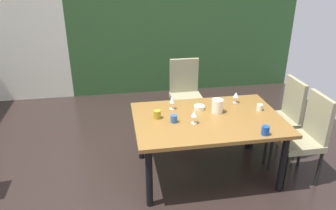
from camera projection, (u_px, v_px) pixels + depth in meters
The scene contains 16 objects.
ground_plane at pixel (149, 194), 3.56m from camera, with size 6.24×6.07×0.02m, color black.
back_panel_interior at pixel (0, 26), 5.38m from camera, with size 2.08×0.10×2.61m, color silver.
garden_window_panel at pixel (185, 21), 5.86m from camera, with size 4.16×0.10×2.61m, color #2E562A.
dining_table at pixel (208, 124), 3.63m from camera, with size 1.63×1.09×0.73m.
chair_right_near at pixel (306, 134), 3.60m from camera, with size 0.44×0.44×1.01m.
chair_right_far at pixel (283, 114), 4.06m from camera, with size 0.44×0.44×1.00m.
chair_head_far at pixel (185, 91), 4.76m from camera, with size 0.44×0.45×1.01m.
wine_glass_near_window at pixel (194, 114), 3.43m from camera, with size 0.07×0.07×0.15m.
wine_glass_front at pixel (236, 95), 3.94m from camera, with size 0.07×0.07×0.13m.
wine_glass_corner at pixel (172, 100), 3.76m from camera, with size 0.06×0.06×0.16m.
serving_bowl_east at pixel (199, 107), 3.79m from camera, with size 0.12×0.12×0.05m, color beige.
cup_south at pixel (157, 114), 3.57m from camera, with size 0.08×0.08×0.09m, color #A78B1F.
cup_near_shelf at pixel (174, 119), 3.48m from camera, with size 0.07×0.07×0.08m, color #295896.
cup_center at pixel (260, 107), 3.76m from camera, with size 0.07×0.07×0.07m, color silver.
cup_north at pixel (265, 130), 3.24m from camera, with size 0.08×0.08×0.09m, color #1545A0.
pitcher_rear at pixel (217, 106), 3.69m from camera, with size 0.14×0.13×0.16m.
Camera 1 is at (-0.28, -2.84, 2.34)m, focal length 35.00 mm.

